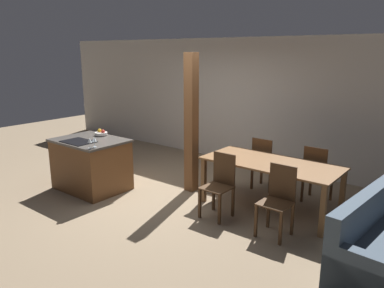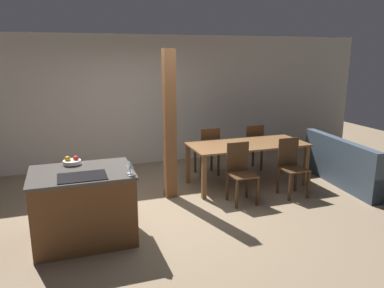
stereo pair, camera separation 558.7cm
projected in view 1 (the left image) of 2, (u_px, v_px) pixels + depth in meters
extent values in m
plane|color=#847056|center=(158.00, 194.00, 6.51)|extent=(16.00, 16.00, 0.00)
cube|color=beige|center=(239.00, 101.00, 8.17)|extent=(11.20, 0.08, 2.70)
cube|color=brown|center=(91.00, 165.00, 6.67)|extent=(1.21, 0.90, 0.87)
cube|color=#4C4742|center=(90.00, 141.00, 6.56)|extent=(1.25, 0.94, 0.04)
cube|color=black|center=(78.00, 142.00, 6.38)|extent=(0.56, 0.40, 0.01)
cylinder|color=silver|center=(101.00, 134.00, 6.85)|extent=(0.23, 0.23, 0.05)
sphere|color=red|center=(103.00, 131.00, 6.81)|extent=(0.07, 0.07, 0.07)
sphere|color=gold|center=(99.00, 131.00, 6.87)|extent=(0.08, 0.08, 0.08)
cylinder|color=silver|center=(90.00, 148.00, 5.92)|extent=(0.06, 0.06, 0.00)
cylinder|color=silver|center=(90.00, 145.00, 5.91)|extent=(0.01, 0.01, 0.09)
cone|color=silver|center=(90.00, 140.00, 5.89)|extent=(0.07, 0.07, 0.07)
cylinder|color=silver|center=(95.00, 147.00, 5.99)|extent=(0.06, 0.06, 0.00)
cylinder|color=silver|center=(95.00, 144.00, 5.98)|extent=(0.01, 0.01, 0.09)
cone|color=silver|center=(94.00, 139.00, 5.96)|extent=(0.07, 0.07, 0.07)
cube|color=brown|center=(271.00, 163.00, 5.73)|extent=(2.09, 0.94, 0.03)
cube|color=brown|center=(204.00, 180.00, 6.11)|extent=(0.07, 0.07, 0.74)
cube|color=brown|center=(323.00, 211.00, 4.92)|extent=(0.07, 0.07, 0.74)
cube|color=brown|center=(231.00, 168.00, 6.72)|extent=(0.07, 0.07, 0.74)
cube|color=brown|center=(342.00, 193.00, 5.54)|extent=(0.07, 0.07, 0.74)
cube|color=#472D19|center=(217.00, 188.00, 5.50)|extent=(0.40, 0.40, 0.02)
cube|color=#472D19|center=(224.00, 168.00, 5.58)|extent=(0.38, 0.02, 0.48)
cube|color=#472D19|center=(200.00, 203.00, 5.53)|extent=(0.04, 0.04, 0.45)
cube|color=#472D19|center=(219.00, 210.00, 5.31)|extent=(0.04, 0.04, 0.45)
cube|color=#472D19|center=(214.00, 196.00, 5.80)|extent=(0.04, 0.04, 0.45)
cube|color=#472D19|center=(233.00, 202.00, 5.58)|extent=(0.04, 0.04, 0.45)
cube|color=#472D19|center=(275.00, 204.00, 4.93)|extent=(0.40, 0.40, 0.02)
cube|color=#472D19|center=(283.00, 182.00, 5.01)|extent=(0.38, 0.02, 0.48)
cube|color=#472D19|center=(256.00, 221.00, 4.96)|extent=(0.04, 0.04, 0.45)
cube|color=#472D19|center=(281.00, 229.00, 4.75)|extent=(0.04, 0.04, 0.45)
cube|color=#472D19|center=(268.00, 212.00, 5.23)|extent=(0.04, 0.04, 0.45)
cube|color=#472D19|center=(292.00, 219.00, 5.01)|extent=(0.04, 0.04, 0.45)
cube|color=#472D19|center=(266.00, 164.00, 6.67)|extent=(0.40, 0.40, 0.02)
cube|color=#472D19|center=(262.00, 152.00, 6.46)|extent=(0.38, 0.02, 0.48)
cube|color=#472D19|center=(279.00, 176.00, 6.75)|extent=(0.04, 0.04, 0.45)
cube|color=#472D19|center=(261.00, 172.00, 6.97)|extent=(0.04, 0.04, 0.45)
cube|color=#472D19|center=(270.00, 181.00, 6.48)|extent=(0.04, 0.04, 0.45)
cube|color=#472D19|center=(252.00, 177.00, 6.70)|extent=(0.04, 0.04, 0.45)
cube|color=#472D19|center=(318.00, 174.00, 6.10)|extent=(0.40, 0.40, 0.02)
cube|color=#472D19|center=(315.00, 162.00, 5.89)|extent=(0.38, 0.02, 0.48)
cube|color=#472D19|center=(331.00, 187.00, 6.18)|extent=(0.04, 0.04, 0.45)
cube|color=#472D19|center=(311.00, 183.00, 6.40)|extent=(0.04, 0.04, 0.45)
cube|color=#472D19|center=(324.00, 193.00, 5.91)|extent=(0.04, 0.04, 0.45)
cube|color=#472D19|center=(302.00, 188.00, 6.13)|extent=(0.04, 0.04, 0.45)
cube|color=#3D4C5B|center=(368.00, 208.00, 4.39)|extent=(0.34, 2.02, 0.42)
cube|color=#3D4C5B|center=(372.00, 283.00, 3.55)|extent=(0.97, 0.22, 0.56)
cube|color=brown|center=(191.00, 124.00, 6.41)|extent=(0.18, 0.18, 2.40)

